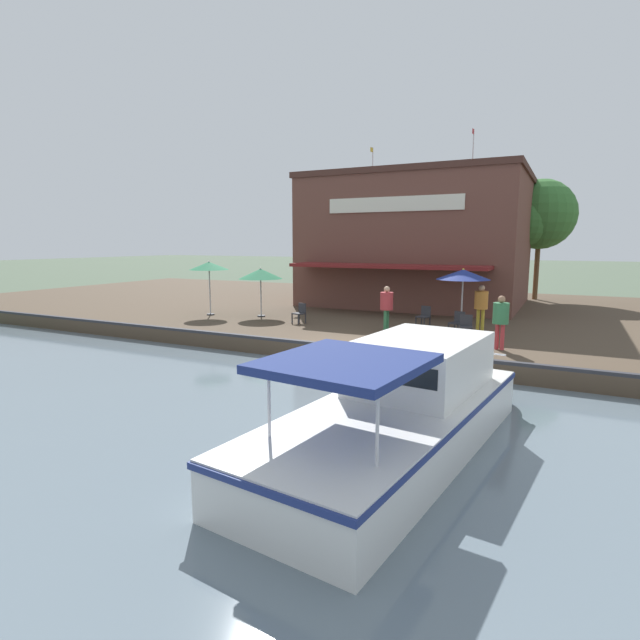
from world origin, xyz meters
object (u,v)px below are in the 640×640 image
object	(u,v)px
cafe_chair_mid_patio	(466,325)
motorboat_outer_channel	(412,403)
patio_umbrella_near_quay_edge	(261,274)
cafe_chair_back_row_seat	(300,312)
patio_umbrella_mid_patio_right	(209,266)
person_at_quay_edge	(481,302)
person_mid_patio	(387,303)
tree_downstream_bank	(537,216)
waterfront_restaurant	(418,240)
person_near_entrance	(501,316)
cafe_chair_beside_entrance	(424,315)
cafe_chair_far_corner_seat	(458,322)
patio_umbrella_by_entrance	(463,275)

from	to	relation	value
cafe_chair_mid_patio	motorboat_outer_channel	size ratio (longest dim) A/B	0.09
patio_umbrella_near_quay_edge	cafe_chair_back_row_seat	xyz separation A→B (m)	(0.89, 2.55, -1.50)
patio_umbrella_mid_patio_right	patio_umbrella_near_quay_edge	distance (m)	2.53
person_at_quay_edge	cafe_chair_back_row_seat	bearing A→B (deg)	-78.55
person_mid_patio	tree_downstream_bank	distance (m)	15.49
person_mid_patio	person_at_quay_edge	bearing A→B (deg)	117.98
waterfront_restaurant	person_near_entrance	bearing A→B (deg)	27.89
cafe_chair_back_row_seat	cafe_chair_beside_entrance	size ratio (longest dim) A/B	1.00
waterfront_restaurant	motorboat_outer_channel	distance (m)	19.24
cafe_chair_mid_patio	person_mid_patio	world-z (taller)	person_mid_patio
patio_umbrella_near_quay_edge	cafe_chair_mid_patio	world-z (taller)	patio_umbrella_near_quay_edge
person_near_entrance	cafe_chair_beside_entrance	bearing A→B (deg)	-133.96
motorboat_outer_channel	cafe_chair_mid_patio	bearing A→B (deg)	-176.36
cafe_chair_mid_patio	motorboat_outer_channel	world-z (taller)	motorboat_outer_channel
tree_downstream_bank	person_mid_patio	bearing A→B (deg)	-16.24
cafe_chair_far_corner_seat	person_mid_patio	size ratio (longest dim) A/B	0.49
patio_umbrella_by_entrance	tree_downstream_bank	xyz separation A→B (m)	(-13.08, 1.63, 2.74)
patio_umbrella_mid_patio_right	cafe_chair_back_row_seat	distance (m)	5.30
person_at_quay_edge	person_near_entrance	bearing A→B (deg)	19.10
patio_umbrella_by_entrance	person_near_entrance	world-z (taller)	patio_umbrella_by_entrance
person_near_entrance	motorboat_outer_channel	size ratio (longest dim) A/B	0.19
cafe_chair_mid_patio	person_mid_patio	distance (m)	3.08
patio_umbrella_near_quay_edge	patio_umbrella_by_entrance	bearing A→B (deg)	91.16
cafe_chair_mid_patio	person_at_quay_edge	size ratio (longest dim) A/B	0.47
patio_umbrella_by_entrance	person_at_quay_edge	bearing A→B (deg)	119.72
person_mid_patio	cafe_chair_back_row_seat	bearing A→B (deg)	-93.79
waterfront_restaurant	person_near_entrance	world-z (taller)	waterfront_restaurant
patio_umbrella_near_quay_edge	person_mid_patio	xyz separation A→B (m)	(1.15, 6.48, -0.87)
cafe_chair_far_corner_seat	motorboat_outer_channel	distance (m)	9.36
patio_umbrella_near_quay_edge	person_mid_patio	world-z (taller)	patio_umbrella_near_quay_edge
cafe_chair_mid_patio	patio_umbrella_mid_patio_right	bearing A→B (deg)	-92.83
patio_umbrella_mid_patio_right	patio_umbrella_near_quay_edge	xyz separation A→B (m)	(-0.66, 2.42, -0.33)
person_at_quay_edge	motorboat_outer_channel	distance (m)	10.39
patio_umbrella_by_entrance	motorboat_outer_channel	xyz separation A→B (m)	(9.97, 0.99, -1.98)
waterfront_restaurant	motorboat_outer_channel	xyz separation A→B (m)	(18.25, 5.11, -3.30)
patio_umbrella_by_entrance	tree_downstream_bank	bearing A→B (deg)	172.88
cafe_chair_back_row_seat	person_mid_patio	distance (m)	3.99
waterfront_restaurant	patio_umbrella_mid_patio_right	size ratio (longest dim) A/B	4.45
cafe_chair_beside_entrance	patio_umbrella_near_quay_edge	bearing A→B (deg)	-85.83
cafe_chair_mid_patio	cafe_chair_back_row_seat	world-z (taller)	same
cafe_chair_beside_entrance	tree_downstream_bank	size ratio (longest dim) A/B	0.12
patio_umbrella_mid_patio_right	person_at_quay_edge	size ratio (longest dim) A/B	1.42
waterfront_restaurant	cafe_chair_mid_patio	distance (m)	11.15
cafe_chair_back_row_seat	motorboat_outer_channel	world-z (taller)	motorboat_outer_channel
patio_umbrella_near_quay_edge	tree_downstream_bank	distance (m)	17.28
waterfront_restaurant	cafe_chair_far_corner_seat	distance (m)	10.31
cafe_chair_mid_patio	cafe_chair_back_row_seat	distance (m)	6.95
person_mid_patio	tree_downstream_bank	xyz separation A→B (m)	(-14.42, 4.20, 3.82)
cafe_chair_far_corner_seat	person_mid_patio	distance (m)	2.72
waterfront_restaurant	cafe_chair_back_row_seat	distance (m)	10.12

